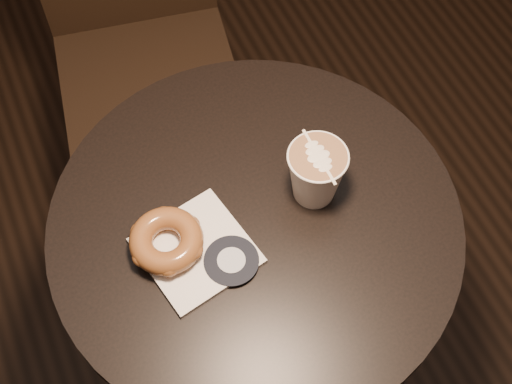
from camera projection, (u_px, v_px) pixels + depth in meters
cafe_table at (255, 269)px, 1.37m from camera, size 0.70×0.70×0.75m
chair at (136, 15)px, 1.66m from camera, size 0.48×0.48×1.05m
pastry_bag at (196, 250)px, 1.16m from camera, size 0.20×0.20×0.01m
doughnut at (166, 241)px, 1.14m from camera, size 0.12×0.12×0.04m
latte_cup at (316, 174)px, 1.17m from camera, size 0.10×0.10×0.11m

